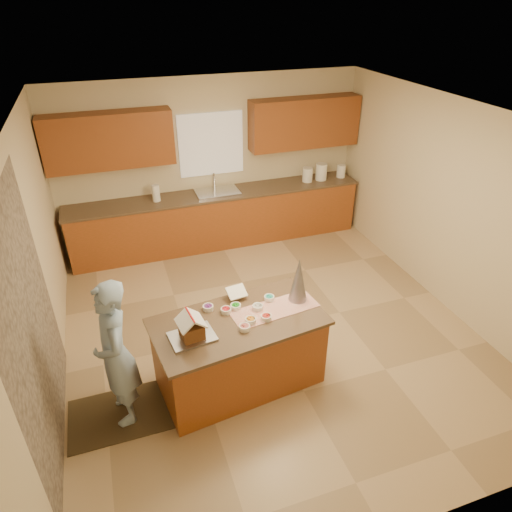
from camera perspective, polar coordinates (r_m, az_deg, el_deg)
The scene contains 28 objects.
floor at distance 6.02m, azimuth 1.54°, elevation -8.99°, with size 5.50×5.50×0.00m, color tan.
ceiling at distance 4.78m, azimuth 2.00°, elevation 16.83°, with size 5.50×5.50×0.00m, color silver.
wall_back at distance 7.69m, azimuth -5.56°, elevation 11.61°, with size 5.50×5.50×0.00m, color beige.
wall_front at distance 3.38m, azimuth 19.17°, elevation -19.07°, with size 5.50×5.50×0.00m, color beige.
wall_left at distance 5.07m, azimuth -25.82°, elevation -2.15°, with size 5.50×5.50×0.00m, color beige.
wall_right at distance 6.50m, azimuth 22.99°, elevation 5.59°, with size 5.50×5.50×0.00m, color beige.
stone_accent at distance 4.46m, azimuth -25.94°, elevation -8.50°, with size 2.50×2.50×0.00m, color gray.
window_curtain at distance 7.57m, azimuth -5.62°, elevation 13.68°, with size 1.05×0.03×1.00m, color white.
back_counter_base at distance 7.77m, azimuth -4.69°, elevation 4.57°, with size 4.80×0.60×0.88m, color #94421E.
back_counter_top at distance 7.58m, azimuth -4.84°, elevation 7.70°, with size 4.85×0.63×0.04m, color brown.
upper_cabinet_left at distance 7.17m, azimuth -17.86°, elevation 13.53°, with size 1.85×0.35×0.80m, color brown.
upper_cabinet_right at distance 7.85m, azimuth 6.05°, elevation 16.18°, with size 1.85×0.35×0.80m, color brown.
sink at distance 7.58m, azimuth -4.83°, elevation 7.63°, with size 0.70×0.45×0.12m, color silver.
faucet at distance 7.68m, azimuth -5.24°, elevation 9.29°, with size 0.03×0.03×0.28m, color silver.
island_base at distance 5.06m, azimuth -2.10°, elevation -12.00°, with size 1.70×0.85×0.83m, color #94421E.
island_top at distance 4.77m, azimuth -2.20°, elevation -8.17°, with size 1.77×0.92×0.04m, color brown.
table_runner at distance 4.91m, azimuth 2.33°, elevation -6.60°, with size 0.94×0.34×0.01m, color #9E1E0B.
baking_tray at distance 4.59m, azimuth -7.96°, elevation -9.92°, with size 0.43×0.32×0.02m, color silver.
cookbook at distance 5.02m, azimuth -2.44°, elevation -4.50°, with size 0.21×0.02×0.17m, color white.
tinsel_tree at distance 4.92m, azimuth 5.33°, elevation -2.94°, with size 0.21×0.21×0.52m, color #A2A0AC.
rug at distance 5.21m, azimuth -16.25°, elevation -18.35°, with size 1.08×0.71×0.01m, color black.
boy at distance 4.65m, azimuth -17.07°, elevation -11.67°, with size 0.58×0.38×1.60m, color #8FACCB.
canister_a at distance 8.03m, azimuth 6.43°, elevation 10.04°, with size 0.18×0.18×0.24m, color white.
canister_b at distance 8.13m, azimuth 8.14°, elevation 10.36°, with size 0.20×0.20×0.28m, color white.
canister_c at distance 8.32m, azimuth 10.55°, elevation 10.37°, with size 0.15×0.15×0.22m, color white.
paper_towel at distance 7.36m, azimuth -12.37°, elevation 7.67°, with size 0.12×0.12×0.26m, color white.
gingerbread_house at distance 4.51m, azimuth -8.06°, elevation -8.85°, with size 0.29×0.29×0.27m.
candy_bowls at distance 4.83m, azimuth -1.41°, elevation -6.96°, with size 0.79×0.55×0.05m.
Camera 1 is at (-1.65, -4.34, 3.84)m, focal length 32.10 mm.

